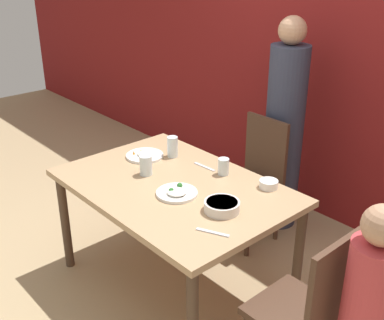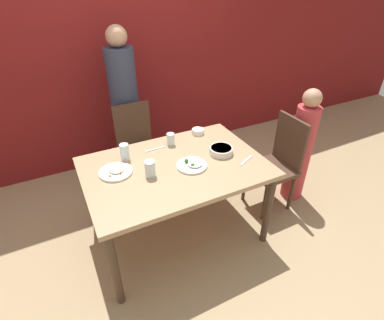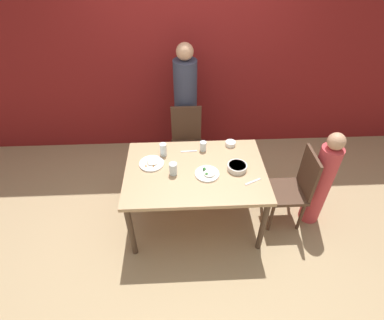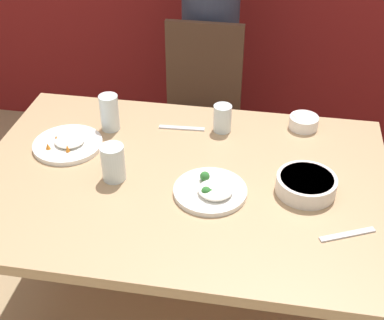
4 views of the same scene
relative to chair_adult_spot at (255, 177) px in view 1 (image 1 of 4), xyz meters
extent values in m
plane|color=tan|center=(0.06, -0.84, -0.51)|extent=(10.00, 10.00, 0.00)
cube|color=maroon|center=(0.06, 0.71, 0.84)|extent=(10.00, 0.06, 2.70)
cube|color=tan|center=(0.06, -0.84, 0.23)|extent=(1.43, 0.98, 0.04)
cylinder|color=#4C3828|center=(-0.60, -1.27, -0.15)|extent=(0.06, 0.06, 0.72)
cylinder|color=#4C3828|center=(-0.60, -0.40, -0.15)|extent=(0.06, 0.06, 0.72)
cylinder|color=#4C3828|center=(0.72, -0.40, -0.15)|extent=(0.06, 0.06, 0.72)
cube|color=#4C3323|center=(0.00, -0.07, -0.07)|extent=(0.40, 0.40, 0.04)
cube|color=#4C3323|center=(0.00, 0.11, 0.20)|extent=(0.38, 0.03, 0.49)
cylinder|color=#4C3323|center=(-0.17, -0.24, -0.30)|extent=(0.04, 0.04, 0.41)
cylinder|color=#4C3323|center=(0.17, -0.24, -0.30)|extent=(0.04, 0.04, 0.41)
cylinder|color=#4C3323|center=(-0.17, 0.09, -0.30)|extent=(0.04, 0.04, 0.41)
cylinder|color=#4C3323|center=(0.17, 0.09, -0.30)|extent=(0.04, 0.04, 0.41)
cube|color=#4C3323|center=(1.05, -0.88, -0.07)|extent=(0.40, 0.40, 0.04)
cube|color=#4C3323|center=(1.23, -0.88, 0.20)|extent=(0.03, 0.38, 0.49)
cylinder|color=#4C3323|center=(0.88, -0.72, -0.30)|extent=(0.04, 0.04, 0.41)
cylinder|color=#33384C|center=(0.00, 0.31, 0.22)|extent=(0.29, 0.29, 1.45)
sphere|color=tan|center=(0.00, 0.31, 1.04)|extent=(0.20, 0.20, 0.20)
sphere|color=tan|center=(1.40, -0.88, 0.60)|extent=(0.17, 0.17, 0.17)
cylinder|color=silver|center=(0.49, -0.84, 0.28)|extent=(0.20, 0.20, 0.06)
cylinder|color=#BC5123|center=(0.49, -0.84, 0.31)|extent=(0.18, 0.18, 0.01)
cylinder|color=white|center=(0.18, -0.91, 0.26)|extent=(0.25, 0.25, 0.02)
ellipsoid|color=white|center=(0.20, -0.92, 0.28)|extent=(0.11, 0.11, 0.02)
sphere|color=#2D702D|center=(0.17, -0.94, 0.28)|extent=(0.03, 0.03, 0.03)
sphere|color=#2D702D|center=(0.15, -0.86, 0.28)|extent=(0.03, 0.03, 0.03)
sphere|color=#2D702D|center=(0.18, -0.94, 0.28)|extent=(0.02, 0.02, 0.02)
cylinder|color=white|center=(-0.39, -0.72, 0.26)|extent=(0.26, 0.26, 0.02)
ellipsoid|color=white|center=(-0.38, -0.72, 0.28)|extent=(0.11, 0.11, 0.02)
cone|color=orange|center=(-0.43, -0.72, 0.28)|extent=(0.02, 0.02, 0.03)
cone|color=orange|center=(-0.44, -0.78, 0.28)|extent=(0.02, 0.02, 0.02)
cone|color=orange|center=(-0.36, -0.78, 0.28)|extent=(0.01, 0.01, 0.03)
cylinder|color=white|center=(0.48, -0.44, 0.27)|extent=(0.11, 0.11, 0.05)
cylinder|color=white|center=(0.48, -0.44, 0.30)|extent=(0.10, 0.10, 0.01)
cylinder|color=silver|center=(-0.16, -0.88, 0.32)|extent=(0.08, 0.08, 0.13)
cylinder|color=silver|center=(-0.27, -0.57, 0.32)|extent=(0.07, 0.07, 0.14)
cylinder|color=silver|center=(0.17, -0.51, 0.30)|extent=(0.07, 0.07, 0.11)
cube|color=silver|center=(0.61, -1.03, 0.25)|extent=(0.17, 0.09, 0.01)
cube|color=silver|center=(0.01, -0.53, 0.25)|extent=(0.18, 0.03, 0.01)
camera|label=1|loc=(2.10, -2.50, 1.60)|focal=45.00mm
camera|label=2|loc=(-0.71, -2.67, 1.59)|focal=28.00mm
camera|label=3|loc=(-0.08, -3.10, 2.29)|focal=28.00mm
camera|label=4|loc=(0.35, -2.27, 1.37)|focal=50.00mm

